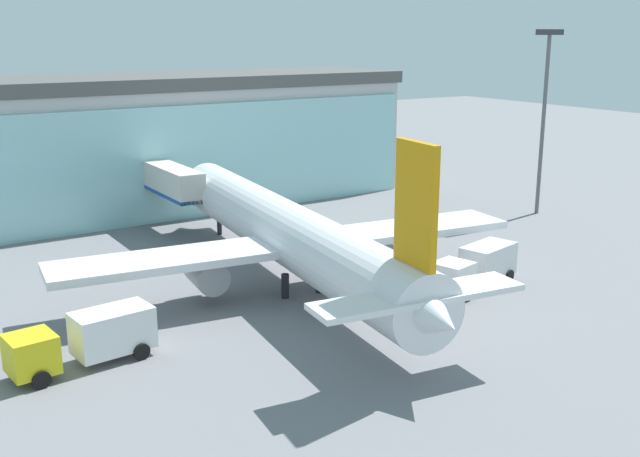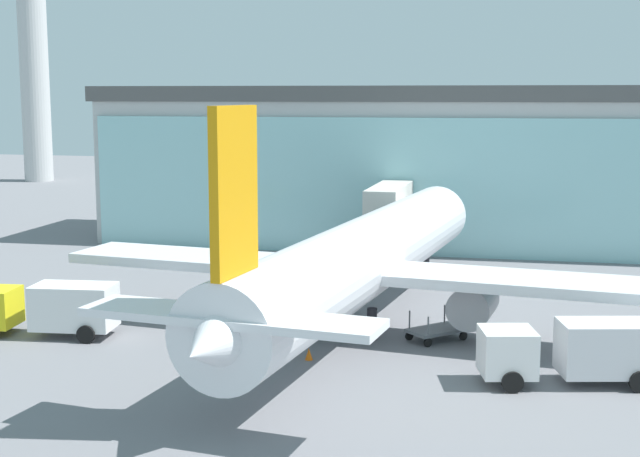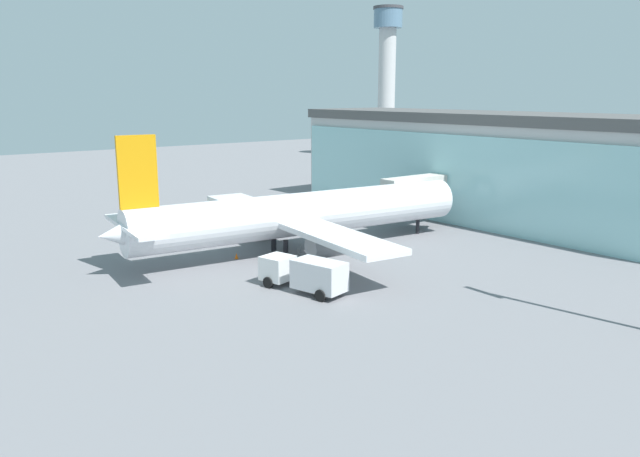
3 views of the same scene
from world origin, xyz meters
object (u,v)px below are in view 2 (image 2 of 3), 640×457
control_tower (33,38)px  safety_cone_wingtip (92,313)px  jet_bridge (394,202)px  fuel_truck (575,350)px  airplane (362,259)px  catering_truck (48,307)px  safety_cone_nose (309,354)px  baggage_cart (436,330)px

control_tower → safety_cone_wingtip: bearing=-56.4°
jet_bridge → fuel_truck: (12.10, -25.89, -2.86)m
airplane → safety_cone_wingtip: airplane is taller
catering_truck → fuel_truck: size_ratio=0.99×
catering_truck → safety_cone_nose: size_ratio=13.69×
jet_bridge → catering_truck: jet_bridge is taller
fuel_truck → safety_cone_wingtip: fuel_truck is taller
baggage_cart → safety_cone_nose: size_ratio=5.70×
airplane → fuel_truck: 12.71m
control_tower → safety_cone_nose: (58.79, -72.73, -19.42)m
airplane → safety_cone_nose: airplane is taller
airplane → safety_cone_wingtip: bearing=102.2°
baggage_cart → safety_cone_nose: bearing=-4.8°
airplane → baggage_cart: (4.11, -1.54, -3.08)m
safety_cone_nose → catering_truck: bearing=177.0°
control_tower → airplane: control_tower is taller
jet_bridge → catering_truck: (-13.28, -24.62, -2.86)m
safety_cone_wingtip → catering_truck: bearing=-93.8°
airplane → fuel_truck: airplane is taller
airplane → baggage_cart: 5.36m
baggage_cart → safety_cone_wingtip: (-18.70, -0.14, -0.23)m
control_tower → safety_cone_wingtip: size_ratio=61.36×
baggage_cart → safety_cone_wingtip: size_ratio=5.70×
safety_cone_nose → baggage_cart: bearing=42.1°
catering_truck → safety_cone_wingtip: catering_truck is taller
catering_truck → safety_cone_wingtip: (0.26, 3.87, -1.19)m
control_tower → airplane: bearing=-48.0°
jet_bridge → control_tower: size_ratio=0.37×
baggage_cart → airplane: bearing=-67.4°
catering_truck → safety_cone_nose: 13.79m
catering_truck → safety_cone_wingtip: bearing=-101.5°
catering_truck → baggage_cart: catering_truck is taller
control_tower → baggage_cart: 95.35m
catering_truck → airplane: bearing=-167.2°
airplane → baggage_cart: size_ratio=12.10×
jet_bridge → safety_cone_wingtip: (-13.02, -20.75, -4.05)m
airplane → fuel_truck: bearing=-117.3°
airplane → fuel_truck: (10.52, -6.82, -2.12)m
jet_bridge → airplane: 19.15m
airplane → safety_cone_nose: size_ratio=69.02×
control_tower → baggage_cart: control_tower is taller
safety_cone_nose → safety_cone_wingtip: size_ratio=1.00×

